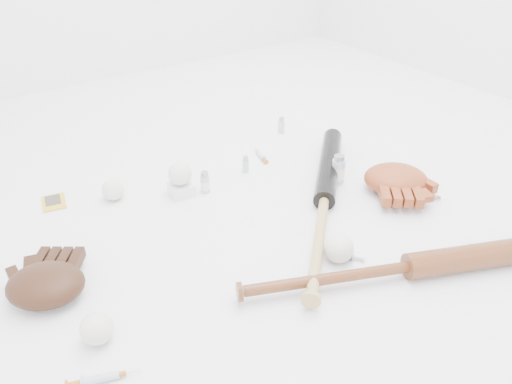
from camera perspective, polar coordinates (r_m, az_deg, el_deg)
bat_dark at (r=1.59m, az=7.82°, el=-0.86°), size 0.74×0.72×0.07m
bat_wood at (r=1.38m, az=17.24°, el=-8.13°), size 0.93×0.45×0.07m
glove_dark at (r=1.36m, az=-22.92°, el=-9.71°), size 0.32×0.32×0.08m
glove_tan at (r=1.73m, az=15.69°, el=1.45°), size 0.35×0.35×0.09m
trading_card at (r=1.75m, az=-22.09°, el=-1.11°), size 0.09×0.11×0.01m
pedestal at (r=1.68m, az=-8.53°, el=0.33°), size 0.08×0.08×0.04m
baseball_on_pedestal at (r=1.65m, az=-8.70°, el=2.08°), size 0.08×0.08×0.08m
baseball_left at (r=1.22m, az=-17.72°, el=-14.64°), size 0.08×0.08×0.08m
baseball_upper at (r=1.69m, az=-16.02°, el=0.26°), size 0.07×0.07×0.07m
baseball_mid at (r=1.39m, az=9.45°, el=-6.37°), size 0.08×0.08×0.08m
syringe_0 at (r=1.16m, az=-17.30°, el=-19.67°), size 0.17×0.08×0.02m
syringe_1 at (r=1.42m, az=9.62°, el=-6.99°), size 0.12×0.14×0.02m
syringe_2 at (r=1.89m, az=0.52°, el=4.21°), size 0.06×0.14×0.02m
syringe_3 at (r=1.74m, az=18.93°, el=-0.32°), size 0.10×0.14×0.02m
vial_0 at (r=1.78m, az=-1.20°, el=3.19°), size 0.02×0.02×0.06m
vial_1 at (r=2.08m, az=2.91°, el=7.65°), size 0.03×0.03×0.07m
vial_2 at (r=1.67m, az=-5.85°, el=1.15°), size 0.03×0.03×0.08m
vial_3 at (r=1.73m, az=9.38°, el=2.58°), size 0.04×0.04×0.11m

